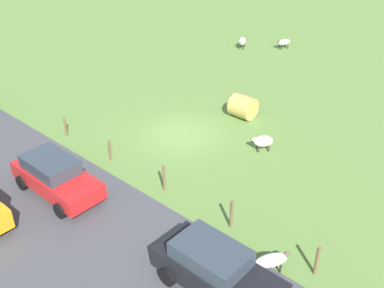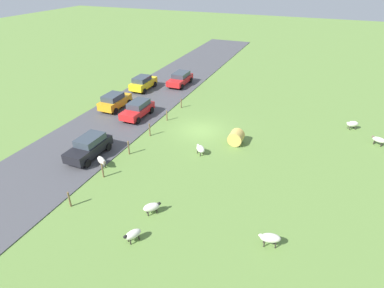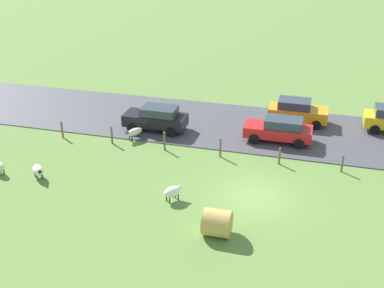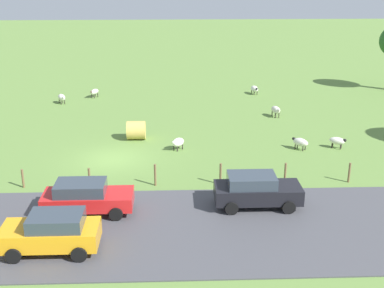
{
  "view_description": "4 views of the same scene",
  "coord_description": "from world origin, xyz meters",
  "px_view_note": "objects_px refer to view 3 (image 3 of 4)",
  "views": [
    {
      "loc": [
        14.6,
        13.74,
        11.37
      ],
      "look_at": [
        1.7,
        2.28,
        1.11
      ],
      "focal_mm": 42.01,
      "sensor_mm": 36.0,
      "label": 1
    },
    {
      "loc": [
        -9.38,
        24.96,
        13.65
      ],
      "look_at": [
        -1.12,
        4.85,
        1.33
      ],
      "focal_mm": 29.72,
      "sensor_mm": 36.0,
      "label": 2
    },
    {
      "loc": [
        -21.11,
        -2.42,
        12.99
      ],
      "look_at": [
        2.87,
        4.17,
        1.15
      ],
      "focal_mm": 44.41,
      "sensor_mm": 36.0,
      "label": 3
    },
    {
      "loc": [
        28.85,
        3.7,
        11.33
      ],
      "look_at": [
        1.14,
        4.78,
        1.34
      ],
      "focal_mm": 47.28,
      "sensor_mm": 36.0,
      "label": 4
    }
  ],
  "objects_px": {
    "sheep_0": "(134,132)",
    "car_2": "(279,129)",
    "sheep_6": "(173,192)",
    "car_5": "(156,118)",
    "sheep_4": "(38,170)",
    "car_3": "(297,111)",
    "hay_bale_0": "(217,223)"
  },
  "relations": [
    {
      "from": "car_5",
      "to": "car_2",
      "type": "bearing_deg",
      "value": -87.41
    },
    {
      "from": "sheep_0",
      "to": "hay_bale_0",
      "type": "xyz_separation_m",
      "value": [
        -8.59,
        -7.39,
        0.09
      ]
    },
    {
      "from": "sheep_4",
      "to": "car_5",
      "type": "height_order",
      "value": "car_5"
    },
    {
      "from": "sheep_4",
      "to": "car_2",
      "type": "relative_size",
      "value": 0.26
    },
    {
      "from": "sheep_6",
      "to": "hay_bale_0",
      "type": "xyz_separation_m",
      "value": [
        -2.22,
        -2.8,
        0.12
      ]
    },
    {
      "from": "sheep_6",
      "to": "car_5",
      "type": "xyz_separation_m",
      "value": [
        8.17,
        3.71,
        0.4
      ]
    },
    {
      "from": "car_3",
      "to": "car_2",
      "type": "bearing_deg",
      "value": 165.55
    },
    {
      "from": "car_3",
      "to": "car_5",
      "type": "bearing_deg",
      "value": 112.49
    },
    {
      "from": "car_2",
      "to": "car_3",
      "type": "distance_m",
      "value": 3.48
    },
    {
      "from": "sheep_6",
      "to": "car_5",
      "type": "distance_m",
      "value": 8.98
    },
    {
      "from": "sheep_4",
      "to": "hay_bale_0",
      "type": "relative_size",
      "value": 0.88
    },
    {
      "from": "hay_bale_0",
      "to": "car_2",
      "type": "height_order",
      "value": "car_2"
    },
    {
      "from": "car_3",
      "to": "sheep_6",
      "type": "bearing_deg",
      "value": 155.91
    },
    {
      "from": "car_3",
      "to": "car_5",
      "type": "distance_m",
      "value": 9.77
    },
    {
      "from": "sheep_4",
      "to": "hay_bale_0",
      "type": "distance_m",
      "value": 10.91
    },
    {
      "from": "sheep_0",
      "to": "car_2",
      "type": "bearing_deg",
      "value": -76.53
    },
    {
      "from": "sheep_4",
      "to": "car_3",
      "type": "height_order",
      "value": "car_3"
    },
    {
      "from": "hay_bale_0",
      "to": "car_5",
      "type": "xyz_separation_m",
      "value": [
        10.39,
        6.51,
        0.28
      ]
    },
    {
      "from": "car_3",
      "to": "hay_bale_0",
      "type": "bearing_deg",
      "value": 169.88
    },
    {
      "from": "hay_bale_0",
      "to": "car_3",
      "type": "distance_m",
      "value": 14.35
    },
    {
      "from": "sheep_6",
      "to": "car_2",
      "type": "bearing_deg",
      "value": -27.55
    },
    {
      "from": "sheep_6",
      "to": "car_5",
      "type": "height_order",
      "value": "car_5"
    },
    {
      "from": "sheep_0",
      "to": "sheep_6",
      "type": "bearing_deg",
      "value": -144.22
    },
    {
      "from": "sheep_0",
      "to": "car_3",
      "type": "xyz_separation_m",
      "value": [
        5.54,
        -9.92,
        0.38
      ]
    },
    {
      "from": "sheep_0",
      "to": "hay_bale_0",
      "type": "height_order",
      "value": "hay_bale_0"
    },
    {
      "from": "sheep_4",
      "to": "car_2",
      "type": "height_order",
      "value": "car_2"
    },
    {
      "from": "hay_bale_0",
      "to": "car_3",
      "type": "relative_size",
      "value": 0.31
    },
    {
      "from": "hay_bale_0",
      "to": "car_2",
      "type": "relative_size",
      "value": 0.29
    },
    {
      "from": "sheep_0",
      "to": "sheep_4",
      "type": "xyz_separation_m",
      "value": [
        -6.13,
        3.24,
        -0.04
      ]
    },
    {
      "from": "car_2",
      "to": "car_5",
      "type": "xyz_separation_m",
      "value": [
        -0.37,
        8.16,
        0.04
      ]
    },
    {
      "from": "sheep_6",
      "to": "car_2",
      "type": "xyz_separation_m",
      "value": [
        8.54,
        -4.46,
        0.36
      ]
    },
    {
      "from": "sheep_6",
      "to": "sheep_0",
      "type": "bearing_deg",
      "value": 35.78
    }
  ]
}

